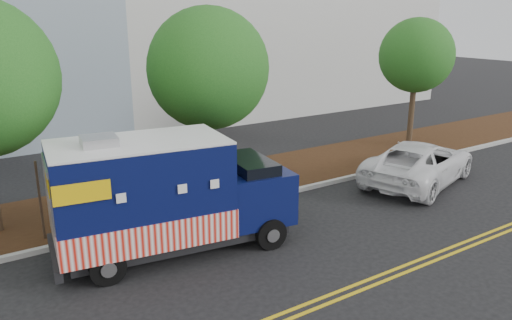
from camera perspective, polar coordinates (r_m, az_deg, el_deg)
ground at (r=14.85m, az=-4.88°, el=-8.25°), size 120.00×120.00×0.00m
curb at (r=15.97m, az=-7.30°, el=-6.21°), size 120.00×0.18×0.15m
mulch_strip at (r=17.76m, az=-10.29°, el=-3.97°), size 120.00×4.00×0.15m
centerline_near at (r=11.58m, az=6.11°, el=-15.92°), size 120.00×0.10×0.01m
centerline_far at (r=11.42m, az=6.93°, el=-16.46°), size 120.00×0.10×0.01m
tree_b at (r=17.08m, az=-5.48°, el=10.33°), size 4.12×4.12×6.46m
tree_d at (r=24.20m, az=17.87°, el=11.29°), size 3.36×3.36×6.04m
sign_post at (r=14.90m, az=-23.42°, el=-4.53°), size 0.06×0.06×2.40m
food_truck at (r=13.32m, az=-10.55°, el=-4.36°), size 6.62×3.17×3.36m
white_car at (r=19.74m, az=18.17°, el=-0.27°), size 6.24×4.24×1.59m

